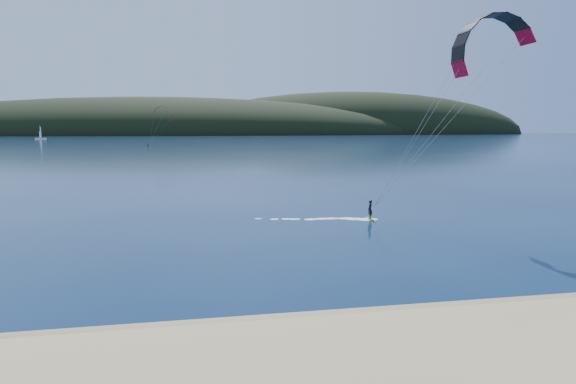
{
  "coord_description": "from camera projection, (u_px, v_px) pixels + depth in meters",
  "views": [
    {
      "loc": [
        0.36,
        -14.33,
        8.28
      ],
      "look_at": [
        4.82,
        10.0,
        5.0
      ],
      "focal_mm": 29.63,
      "sensor_mm": 36.0,
      "label": 1
    }
  ],
  "objects": [
    {
      "name": "wet_sand",
      "position": [
        196.0,
        332.0,
        19.37
      ],
      "size": [
        220.0,
        2.5,
        0.1
      ],
      "color": "olive",
      "rests_on": "ground"
    },
    {
      "name": "sailboat",
      "position": [
        41.0,
        138.0,
        383.79
      ],
      "size": [
        8.14,
        5.29,
        11.68
      ],
      "color": "white",
      "rests_on": "ground"
    },
    {
      "name": "kitesurfer_far",
      "position": [
        163.0,
        116.0,
        209.71
      ],
      "size": [
        12.46,
        5.75,
        17.56
      ],
      "color": "yellow",
      "rests_on": "ground"
    },
    {
      "name": "headland",
      "position": [
        201.0,
        135.0,
        741.8
      ],
      "size": [
        1200.0,
        310.0,
        140.0
      ],
      "color": "black",
      "rests_on": "ground"
    },
    {
      "name": "kitesurfer_near",
      "position": [
        486.0,
        63.0,
        40.6
      ],
      "size": [
        24.12,
        6.25,
        18.01
      ],
      "color": "yellow",
      "rests_on": "ground"
    }
  ]
}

